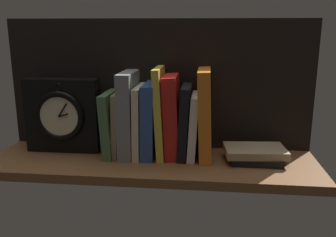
% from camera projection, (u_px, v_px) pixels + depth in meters
% --- Properties ---
extents(ground_plane, '(0.93, 0.27, 0.03)m').
position_uv_depth(ground_plane, '(152.00, 164.00, 1.05)').
color(ground_plane, brown).
extents(back_panel, '(0.93, 0.01, 0.39)m').
position_uv_depth(back_panel, '(158.00, 85.00, 1.12)').
color(back_panel, black).
rests_on(back_panel, ground_plane).
extents(book_green_romantic, '(0.04, 0.15, 0.18)m').
position_uv_depth(book_green_romantic, '(111.00, 123.00, 1.08)').
color(book_green_romantic, '#476B44').
rests_on(book_green_romantic, ground_plane).
extents(book_tan_shortstories, '(0.02, 0.13, 0.19)m').
position_uv_depth(book_tan_shortstories, '(119.00, 123.00, 1.08)').
color(book_tan_shortstories, tan).
rests_on(book_tan_shortstories, ground_plane).
extents(book_gray_chess, '(0.04, 0.16, 0.24)m').
position_uv_depth(book_gray_chess, '(129.00, 114.00, 1.07)').
color(book_gray_chess, gray).
rests_on(book_gray_chess, ground_plane).
extents(book_cream_twain, '(0.02, 0.15, 0.20)m').
position_uv_depth(book_cream_twain, '(140.00, 121.00, 1.07)').
color(book_cream_twain, beige).
rests_on(book_cream_twain, ground_plane).
extents(book_blue_modern, '(0.04, 0.15, 0.21)m').
position_uv_depth(book_blue_modern, '(150.00, 120.00, 1.06)').
color(book_blue_modern, '#2D4C8E').
rests_on(book_blue_modern, ground_plane).
extents(book_yellow_seinlanguage, '(0.03, 0.15, 0.26)m').
position_uv_depth(book_yellow_seinlanguage, '(161.00, 112.00, 1.05)').
color(book_yellow_seinlanguage, gold).
rests_on(book_yellow_seinlanguage, ground_plane).
extents(book_red_requiem, '(0.05, 0.13, 0.24)m').
position_uv_depth(book_red_requiem, '(172.00, 116.00, 1.05)').
color(book_red_requiem, red).
rests_on(book_red_requiem, ground_plane).
extents(book_black_skeptic, '(0.04, 0.14, 0.21)m').
position_uv_depth(book_black_skeptic, '(184.00, 121.00, 1.05)').
color(book_black_skeptic, black).
rests_on(book_black_skeptic, ground_plane).
extents(book_white_catcher, '(0.03, 0.14, 0.18)m').
position_uv_depth(book_white_catcher, '(194.00, 126.00, 1.05)').
color(book_white_catcher, silver).
rests_on(book_white_catcher, ground_plane).
extents(book_orange_pandolfini, '(0.04, 0.16, 0.25)m').
position_uv_depth(book_orange_pandolfini, '(205.00, 114.00, 1.04)').
color(book_orange_pandolfini, orange).
rests_on(book_orange_pandolfini, ground_plane).
extents(framed_clock, '(0.22, 0.07, 0.22)m').
position_uv_depth(framed_clock, '(63.00, 115.00, 1.09)').
color(framed_clock, black).
rests_on(framed_clock, ground_plane).
extents(book_stack_side, '(0.18, 0.13, 0.04)m').
position_uv_depth(book_stack_side, '(255.00, 154.00, 1.03)').
color(book_stack_side, black).
rests_on(book_stack_side, ground_plane).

